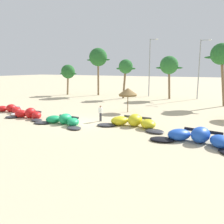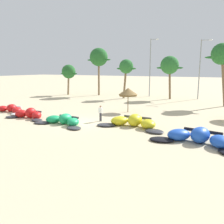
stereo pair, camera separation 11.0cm
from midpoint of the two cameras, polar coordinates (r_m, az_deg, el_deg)
ground_plane at (r=23.65m, az=-7.93°, el=-2.61°), size 260.00×260.00×0.00m
kite_far_left at (r=31.61m, az=-23.36°, el=0.63°), size 5.57×2.54×0.96m
kite_left at (r=27.08m, az=-19.30°, el=-0.52°), size 5.19×2.47×1.10m
kite_left_of_center at (r=23.23m, az=-11.55°, el=-1.99°), size 5.87×2.85×1.00m
kite_center at (r=21.91m, az=5.33°, el=-2.44°), size 6.76×3.14×1.14m
kite_right_of_center at (r=18.13m, az=20.34°, el=-5.84°), size 6.87×3.69×1.14m
beach_umbrella_near_van at (r=28.85m, az=4.02°, el=4.83°), size 2.28×2.28×2.97m
person_near_kites at (r=24.02m, az=-2.65°, el=-0.32°), size 0.36×0.24×1.62m
palm_leftmost at (r=48.70m, az=-10.35°, el=9.49°), size 4.13×2.75×6.03m
palm_left at (r=47.29m, az=-3.15°, el=12.98°), size 5.27×3.52×9.20m
palm_left_of_gap at (r=42.17m, az=3.52°, el=10.73°), size 3.72×2.48×6.86m
palm_center_left at (r=42.46m, az=13.80°, el=10.83°), size 4.67×3.11×7.40m
palm_center_right at (r=36.91m, az=25.13°, el=12.38°), size 4.48×2.99×8.76m
lamppost_west at (r=45.69m, az=9.38°, el=11.08°), size 1.61×0.24×10.67m
lamppost_west_center at (r=43.72m, az=20.66°, el=10.22°), size 1.82×0.24×10.08m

